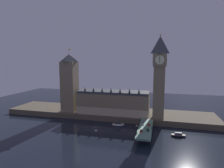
{
  "coord_description": "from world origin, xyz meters",
  "views": [
    {
      "loc": [
        54.01,
        -151.8,
        59.26
      ],
      "look_at": [
        9.68,
        20.0,
        37.25
      ],
      "focal_mm": 30.0,
      "sensor_mm": 36.0,
      "label": 1
    }
  ],
  "objects_px": {
    "car_southbound_lead": "(148,130)",
    "street_lamp_mid": "(152,124)",
    "car_northbound_lead": "(143,124)",
    "victoria_tower": "(70,83)",
    "street_lamp_far": "(141,117)",
    "boat_downstream": "(178,135)",
    "pedestrian_mid_walk": "(151,128)",
    "pedestrian_near_rail": "(137,133)",
    "street_lamp_near": "(137,129)",
    "clock_tower": "(159,74)",
    "car_southbound_trail": "(149,125)",
    "car_northbound_trail": "(141,131)",
    "pedestrian_far_rail": "(140,123)",
    "boat_upstream": "(118,124)"
  },
  "relations": [
    {
      "from": "pedestrian_mid_walk",
      "to": "boat_upstream",
      "type": "relative_size",
      "value": 0.13
    },
    {
      "from": "car_southbound_trail",
      "to": "pedestrian_mid_walk",
      "type": "distance_m",
      "value": 9.14
    },
    {
      "from": "boat_downstream",
      "to": "street_lamp_mid",
      "type": "bearing_deg",
      "value": -171.79
    },
    {
      "from": "car_southbound_trail",
      "to": "street_lamp_mid",
      "type": "xyz_separation_m",
      "value": [
        2.8,
        -6.0,
        3.17
      ]
    },
    {
      "from": "street_lamp_mid",
      "to": "boat_downstream",
      "type": "distance_m",
      "value": 22.36
    },
    {
      "from": "boat_upstream",
      "to": "boat_downstream",
      "type": "bearing_deg",
      "value": -12.63
    },
    {
      "from": "pedestrian_mid_walk",
      "to": "street_lamp_near",
      "type": "distance_m",
      "value": 15.87
    },
    {
      "from": "car_northbound_lead",
      "to": "car_southbound_lead",
      "type": "xyz_separation_m",
      "value": [
        4.79,
        -13.5,
        0.02
      ]
    },
    {
      "from": "car_northbound_lead",
      "to": "boat_downstream",
      "type": "bearing_deg",
      "value": -8.91
    },
    {
      "from": "victoria_tower",
      "to": "boat_downstream",
      "type": "relative_size",
      "value": 5.47
    },
    {
      "from": "car_northbound_trail",
      "to": "car_southbound_trail",
      "type": "height_order",
      "value": "car_southbound_trail"
    },
    {
      "from": "clock_tower",
      "to": "car_northbound_lead",
      "type": "xyz_separation_m",
      "value": [
        -11.9,
        -24.27,
        -40.06
      ]
    },
    {
      "from": "street_lamp_far",
      "to": "boat_upstream",
      "type": "height_order",
      "value": "street_lamp_far"
    },
    {
      "from": "clock_tower",
      "to": "street_lamp_mid",
      "type": "height_order",
      "value": "clock_tower"
    },
    {
      "from": "car_southbound_trail",
      "to": "boat_upstream",
      "type": "xyz_separation_m",
      "value": [
        -27.93,
        8.4,
        -5.08
      ]
    },
    {
      "from": "pedestrian_near_rail",
      "to": "street_lamp_near",
      "type": "bearing_deg",
      "value": 120.24
    },
    {
      "from": "car_southbound_lead",
      "to": "clock_tower",
      "type": "bearing_deg",
      "value": 79.33
    },
    {
      "from": "car_southbound_trail",
      "to": "pedestrian_mid_walk",
      "type": "relative_size",
      "value": 2.54
    },
    {
      "from": "car_southbound_trail",
      "to": "street_lamp_far",
      "type": "bearing_deg",
      "value": 131.03
    },
    {
      "from": "street_lamp_near",
      "to": "pedestrian_far_rail",
      "type": "bearing_deg",
      "value": 88.95
    },
    {
      "from": "clock_tower",
      "to": "pedestrian_mid_walk",
      "type": "xyz_separation_m",
      "value": [
        -4.72,
        -34.42,
        -39.93
      ]
    },
    {
      "from": "street_lamp_near",
      "to": "pedestrian_mid_walk",
      "type": "bearing_deg",
      "value": 50.01
    },
    {
      "from": "street_lamp_far",
      "to": "boat_downstream",
      "type": "distance_m",
      "value": 34.04
    },
    {
      "from": "victoria_tower",
      "to": "pedestrian_far_rail",
      "type": "relative_size",
      "value": 41.41
    },
    {
      "from": "pedestrian_mid_walk",
      "to": "street_lamp_mid",
      "type": "xyz_separation_m",
      "value": [
        0.4,
        2.82,
        3.03
      ]
    },
    {
      "from": "car_northbound_trail",
      "to": "car_southbound_lead",
      "type": "xyz_separation_m",
      "value": [
        4.79,
        3.14,
        0.12
      ]
    },
    {
      "from": "boat_upstream",
      "to": "car_southbound_lead",
      "type": "bearing_deg",
      "value": -36.37
    },
    {
      "from": "pedestrian_far_rail",
      "to": "boat_upstream",
      "type": "xyz_separation_m",
      "value": [
        -20.75,
        7.34,
        -5.22
      ]
    },
    {
      "from": "pedestrian_far_rail",
      "to": "street_lamp_near",
      "type": "relative_size",
      "value": 0.25
    },
    {
      "from": "pedestrian_near_rail",
      "to": "street_lamp_near",
      "type": "relative_size",
      "value": 0.28
    },
    {
      "from": "clock_tower",
      "to": "street_lamp_far",
      "type": "height_order",
      "value": "clock_tower"
    },
    {
      "from": "clock_tower",
      "to": "pedestrian_far_rail",
      "type": "relative_size",
      "value": 48.31
    },
    {
      "from": "street_lamp_mid",
      "to": "street_lamp_far",
      "type": "distance_m",
      "value": 18.01
    },
    {
      "from": "car_southbound_lead",
      "to": "street_lamp_mid",
      "type": "height_order",
      "value": "street_lamp_mid"
    },
    {
      "from": "street_lamp_mid",
      "to": "boat_downstream",
      "type": "height_order",
      "value": "street_lamp_mid"
    },
    {
      "from": "pedestrian_mid_walk",
      "to": "boat_downstream",
      "type": "xyz_separation_m",
      "value": [
        20.81,
        5.77,
        -5.6
      ]
    },
    {
      "from": "car_southbound_lead",
      "to": "boat_upstream",
      "type": "distance_m",
      "value": 35.06
    },
    {
      "from": "car_southbound_lead",
      "to": "boat_downstream",
      "type": "relative_size",
      "value": 0.33
    },
    {
      "from": "clock_tower",
      "to": "car_southbound_trail",
      "type": "xyz_separation_m",
      "value": [
        -7.11,
        -25.6,
        -40.07
      ]
    },
    {
      "from": "car_southbound_lead",
      "to": "pedestrian_near_rail",
      "type": "distance_m",
      "value": 11.71
    },
    {
      "from": "street_lamp_far",
      "to": "clock_tower",
      "type": "bearing_deg",
      "value": 48.96
    },
    {
      "from": "victoria_tower",
      "to": "street_lamp_far",
      "type": "relative_size",
      "value": 11.25
    },
    {
      "from": "car_northbound_trail",
      "to": "boat_downstream",
      "type": "relative_size",
      "value": 0.35
    },
    {
      "from": "car_northbound_trail",
      "to": "boat_downstream",
      "type": "distance_m",
      "value": 31.03
    },
    {
      "from": "victoria_tower",
      "to": "car_northbound_trail",
      "type": "height_order",
      "value": "victoria_tower"
    },
    {
      "from": "car_northbound_lead",
      "to": "street_lamp_mid",
      "type": "xyz_separation_m",
      "value": [
        7.59,
        -7.34,
        3.17
      ]
    },
    {
      "from": "clock_tower",
      "to": "car_northbound_trail",
      "type": "height_order",
      "value": "clock_tower"
    },
    {
      "from": "street_lamp_near",
      "to": "boat_downstream",
      "type": "height_order",
      "value": "street_lamp_near"
    },
    {
      "from": "victoria_tower",
      "to": "boat_downstream",
      "type": "bearing_deg",
      "value": -15.89
    },
    {
      "from": "pedestrian_mid_walk",
      "to": "boat_downstream",
      "type": "distance_m",
      "value": 22.31
    }
  ]
}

